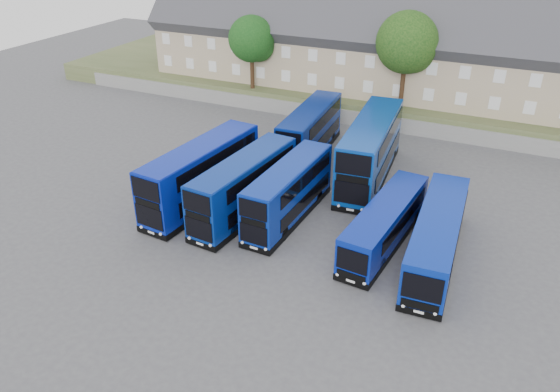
# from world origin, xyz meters

# --- Properties ---
(ground) EXTENTS (120.00, 120.00, 0.00)m
(ground) POSITION_xyz_m (0.00, 0.00, 0.00)
(ground) COLOR #4D4D52
(ground) RESTS_ON ground
(retaining_wall) EXTENTS (70.00, 0.40, 1.50)m
(retaining_wall) POSITION_xyz_m (0.00, 24.00, 0.75)
(retaining_wall) COLOR slate
(retaining_wall) RESTS_ON ground
(earth_bank) EXTENTS (80.00, 20.00, 2.00)m
(earth_bank) POSITION_xyz_m (0.00, 34.00, 1.00)
(earth_bank) COLOR #4C5932
(earth_bank) RESTS_ON ground
(terrace_row) EXTENTS (66.00, 10.40, 11.20)m
(terrace_row) POSITION_xyz_m (6.00, 30.00, 6.60)
(terrace_row) COLOR tan
(terrace_row) RESTS_ON earth_bank
(dd_front_left) EXTENTS (3.73, 11.53, 4.51)m
(dd_front_left) POSITION_xyz_m (-7.32, 4.05, 2.21)
(dd_front_left) COLOR #091FA5
(dd_front_left) RESTS_ON ground
(dd_front_mid) EXTENTS (3.41, 10.77, 4.21)m
(dd_front_mid) POSITION_xyz_m (-3.72, 3.90, 2.07)
(dd_front_mid) COLOR navy
(dd_front_mid) RESTS_ON ground
(dd_front_right) EXTENTS (2.67, 10.05, 3.96)m
(dd_front_right) POSITION_xyz_m (-0.65, 4.65, 1.94)
(dd_front_right) COLOR #08279B
(dd_front_right) RESTS_ON ground
(dd_rear_left) EXTENTS (3.02, 10.80, 4.24)m
(dd_rear_left) POSITION_xyz_m (-3.42, 15.40, 2.08)
(dd_rear_left) COLOR navy
(dd_rear_left) RESTS_ON ground
(dd_rear_right) EXTENTS (3.82, 12.54, 4.91)m
(dd_rear_right) POSITION_xyz_m (2.67, 13.04, 2.42)
(dd_rear_right) COLOR #083BA2
(dd_rear_right) RESTS_ON ground
(coach_east_a) EXTENTS (3.25, 10.80, 2.91)m
(coach_east_a) POSITION_xyz_m (6.34, 4.26, 1.42)
(coach_east_a) COLOR #08219F
(coach_east_a) RESTS_ON ground
(coach_east_b) EXTENTS (3.08, 11.88, 3.22)m
(coach_east_b) POSITION_xyz_m (9.71, 3.79, 1.58)
(coach_east_b) COLOR #0827A2
(coach_east_b) RESTS_ON ground
(tree_west) EXTENTS (4.80, 4.80, 7.65)m
(tree_west) POSITION_xyz_m (-13.85, 25.10, 7.05)
(tree_west) COLOR #382314
(tree_west) RESTS_ON earth_bank
(tree_mid) EXTENTS (5.76, 5.76, 9.18)m
(tree_mid) POSITION_xyz_m (2.15, 25.60, 8.07)
(tree_mid) COLOR #382314
(tree_mid) RESTS_ON earth_bank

